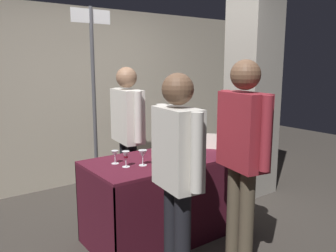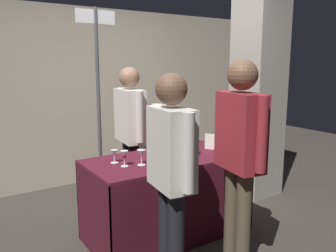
{
  "view_description": "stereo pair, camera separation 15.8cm",
  "coord_description": "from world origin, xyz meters",
  "px_view_note": "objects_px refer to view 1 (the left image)",
  "views": [
    {
      "loc": [
        -1.89,
        -2.58,
        1.66
      ],
      "look_at": [
        0.0,
        0.0,
        1.08
      ],
      "focal_mm": 37.06,
      "sensor_mm": 36.0,
      "label": 1
    },
    {
      "loc": [
        -1.76,
        -2.67,
        1.66
      ],
      "look_at": [
        0.0,
        0.0,
        1.08
      ],
      "focal_mm": 37.06,
      "sensor_mm": 36.0,
      "label": 2
    }
  ],
  "objects_px": {
    "wine_glass_mid": "(126,156)",
    "display_bottle_0": "(185,137)",
    "taster_foreground_right": "(177,166)",
    "featured_wine_bottle": "(161,139)",
    "wine_glass_near_taster": "(115,154)",
    "booth_signpost": "(94,89)",
    "wine_glass_near_vendor": "(143,154)",
    "vendor_presenter": "(128,126)",
    "concrete_pillar": "(253,75)",
    "tasting_table": "(168,181)"
  },
  "relations": [
    {
      "from": "wine_glass_near_taster",
      "to": "vendor_presenter",
      "type": "distance_m",
      "value": 0.76
    },
    {
      "from": "wine_glass_near_vendor",
      "to": "taster_foreground_right",
      "type": "distance_m",
      "value": 0.66
    },
    {
      "from": "featured_wine_bottle",
      "to": "wine_glass_near_taster",
      "type": "height_order",
      "value": "featured_wine_bottle"
    },
    {
      "from": "display_bottle_0",
      "to": "wine_glass_near_taster",
      "type": "relative_size",
      "value": 2.55
    },
    {
      "from": "wine_glass_near_taster",
      "to": "booth_signpost",
      "type": "xyz_separation_m",
      "value": [
        0.31,
        1.1,
        0.49
      ]
    },
    {
      "from": "tasting_table",
      "to": "featured_wine_bottle",
      "type": "distance_m",
      "value": 0.43
    },
    {
      "from": "display_bottle_0",
      "to": "booth_signpost",
      "type": "height_order",
      "value": "booth_signpost"
    },
    {
      "from": "featured_wine_bottle",
      "to": "wine_glass_near_vendor",
      "type": "xyz_separation_m",
      "value": [
        -0.39,
        -0.28,
        -0.04
      ]
    },
    {
      "from": "vendor_presenter",
      "to": "featured_wine_bottle",
      "type": "bearing_deg",
      "value": 17.27
    },
    {
      "from": "tasting_table",
      "to": "taster_foreground_right",
      "type": "distance_m",
      "value": 0.96
    },
    {
      "from": "featured_wine_bottle",
      "to": "display_bottle_0",
      "type": "relative_size",
      "value": 1.1
    },
    {
      "from": "booth_signpost",
      "to": "tasting_table",
      "type": "bearing_deg",
      "value": -80.72
    },
    {
      "from": "tasting_table",
      "to": "display_bottle_0",
      "type": "distance_m",
      "value": 0.51
    },
    {
      "from": "wine_glass_mid",
      "to": "taster_foreground_right",
      "type": "relative_size",
      "value": 0.09
    },
    {
      "from": "taster_foreground_right",
      "to": "featured_wine_bottle",
      "type": "bearing_deg",
      "value": -21.23
    },
    {
      "from": "wine_glass_near_taster",
      "to": "vendor_presenter",
      "type": "height_order",
      "value": "vendor_presenter"
    },
    {
      "from": "featured_wine_bottle",
      "to": "concrete_pillar",
      "type": "bearing_deg",
      "value": 5.34
    },
    {
      "from": "concrete_pillar",
      "to": "display_bottle_0",
      "type": "distance_m",
      "value": 1.39
    },
    {
      "from": "display_bottle_0",
      "to": "wine_glass_near_taster",
      "type": "distance_m",
      "value": 0.84
    },
    {
      "from": "concrete_pillar",
      "to": "tasting_table",
      "type": "xyz_separation_m",
      "value": [
        -1.56,
        -0.33,
        -0.98
      ]
    },
    {
      "from": "taster_foreground_right",
      "to": "booth_signpost",
      "type": "relative_size",
      "value": 0.7
    },
    {
      "from": "taster_foreground_right",
      "to": "vendor_presenter",
      "type": "bearing_deg",
      "value": -8.81
    },
    {
      "from": "display_bottle_0",
      "to": "wine_glass_near_vendor",
      "type": "height_order",
      "value": "display_bottle_0"
    },
    {
      "from": "tasting_table",
      "to": "wine_glass_near_taster",
      "type": "height_order",
      "value": "wine_glass_near_taster"
    },
    {
      "from": "taster_foreground_right",
      "to": "wine_glass_mid",
      "type": "bearing_deg",
      "value": 9.38
    },
    {
      "from": "concrete_pillar",
      "to": "booth_signpost",
      "type": "bearing_deg",
      "value": 153.61
    },
    {
      "from": "tasting_table",
      "to": "featured_wine_bottle",
      "type": "relative_size",
      "value": 4.63
    },
    {
      "from": "wine_glass_mid",
      "to": "display_bottle_0",
      "type": "bearing_deg",
      "value": 13.59
    },
    {
      "from": "wine_glass_near_vendor",
      "to": "wine_glass_near_taster",
      "type": "xyz_separation_m",
      "value": [
        -0.17,
        0.19,
        -0.01
      ]
    },
    {
      "from": "taster_foreground_right",
      "to": "booth_signpost",
      "type": "bearing_deg",
      "value": -0.34
    },
    {
      "from": "concrete_pillar",
      "to": "featured_wine_bottle",
      "type": "xyz_separation_m",
      "value": [
        -1.51,
        -0.14,
        -0.6
      ]
    },
    {
      "from": "tasting_table",
      "to": "wine_glass_mid",
      "type": "bearing_deg",
      "value": -174.64
    },
    {
      "from": "tasting_table",
      "to": "taster_foreground_right",
      "type": "height_order",
      "value": "taster_foreground_right"
    },
    {
      "from": "wine_glass_near_vendor",
      "to": "wine_glass_mid",
      "type": "xyz_separation_m",
      "value": [
        -0.14,
        0.05,
        0.0
      ]
    },
    {
      "from": "wine_glass_near_vendor",
      "to": "vendor_presenter",
      "type": "relative_size",
      "value": 0.08
    },
    {
      "from": "featured_wine_bottle",
      "to": "wine_glass_near_vendor",
      "type": "bearing_deg",
      "value": -144.01
    },
    {
      "from": "concrete_pillar",
      "to": "wine_glass_near_vendor",
      "type": "bearing_deg",
      "value": -167.48
    },
    {
      "from": "concrete_pillar",
      "to": "wine_glass_near_taster",
      "type": "relative_size",
      "value": 25.48
    },
    {
      "from": "wine_glass_near_vendor",
      "to": "wine_glass_mid",
      "type": "relative_size",
      "value": 0.98
    },
    {
      "from": "display_bottle_0",
      "to": "vendor_presenter",
      "type": "relative_size",
      "value": 0.19
    },
    {
      "from": "tasting_table",
      "to": "vendor_presenter",
      "type": "bearing_deg",
      "value": 93.78
    },
    {
      "from": "wine_glass_mid",
      "to": "wine_glass_near_taster",
      "type": "height_order",
      "value": "wine_glass_mid"
    },
    {
      "from": "concrete_pillar",
      "to": "wine_glass_near_vendor",
      "type": "xyz_separation_m",
      "value": [
        -1.9,
        -0.42,
        -0.64
      ]
    },
    {
      "from": "featured_wine_bottle",
      "to": "wine_glass_mid",
      "type": "distance_m",
      "value": 0.58
    },
    {
      "from": "booth_signpost",
      "to": "concrete_pillar",
      "type": "bearing_deg",
      "value": -26.39
    },
    {
      "from": "featured_wine_bottle",
      "to": "taster_foreground_right",
      "type": "bearing_deg",
      "value": -118.56
    },
    {
      "from": "wine_glass_near_taster",
      "to": "booth_signpost",
      "type": "height_order",
      "value": "booth_signpost"
    },
    {
      "from": "booth_signpost",
      "to": "taster_foreground_right",
      "type": "bearing_deg",
      "value": -97.66
    },
    {
      "from": "concrete_pillar",
      "to": "wine_glass_near_taster",
      "type": "distance_m",
      "value": 2.18
    },
    {
      "from": "featured_wine_bottle",
      "to": "wine_glass_near_vendor",
      "type": "relative_size",
      "value": 2.45
    }
  ]
}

